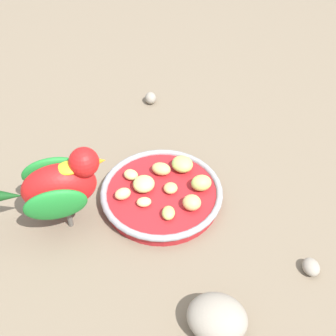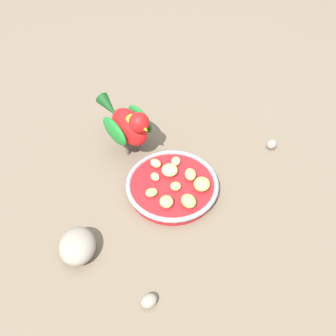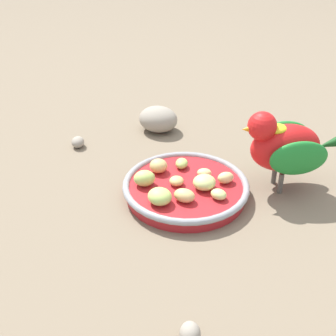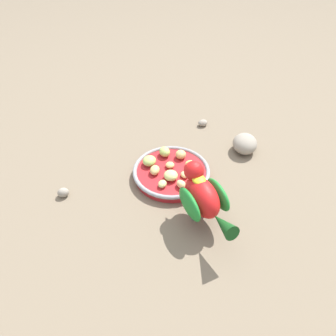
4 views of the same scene
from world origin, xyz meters
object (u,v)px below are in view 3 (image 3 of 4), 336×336
at_px(rock_large, 158,119).
at_px(apple_piece_8, 159,166).
at_px(apple_piece_0, 144,178).
at_px(apple_piece_5, 182,163).
at_px(pebble_1, 78,142).
at_px(apple_piece_1, 204,182).
at_px(parrot, 288,145).
at_px(apple_piece_6, 184,195).
at_px(pebble_0, 190,334).
at_px(apple_piece_3, 203,173).
at_px(apple_piece_7, 177,181).
at_px(apple_piece_2, 226,178).
at_px(apple_piece_4, 160,196).
at_px(feeding_bowl, 186,188).
at_px(apple_piece_9, 219,194).

bearing_deg(rock_large, apple_piece_8, 16.11).
xyz_separation_m(apple_piece_0, apple_piece_5, (-0.07, 0.05, -0.01)).
height_order(apple_piece_5, pebble_1, apple_piece_5).
relative_size(apple_piece_1, apple_piece_8, 1.22).
bearing_deg(apple_piece_1, parrot, 119.41).
xyz_separation_m(apple_piece_0, rock_large, (-0.24, -0.05, -0.01)).
height_order(apple_piece_5, apple_piece_8, apple_piece_8).
relative_size(apple_piece_6, pebble_0, 1.20).
bearing_deg(apple_piece_3, apple_piece_7, -44.74).
height_order(apple_piece_1, pebble_0, apple_piece_1).
distance_m(apple_piece_6, parrot, 0.19).
distance_m(apple_piece_3, apple_piece_5, 0.05).
bearing_deg(apple_piece_2, apple_piece_3, -104.59).
relative_size(apple_piece_1, apple_piece_2, 1.34).
distance_m(apple_piece_2, pebble_0, 0.31).
xyz_separation_m(apple_piece_3, apple_piece_4, (0.10, -0.05, 0.01)).
distance_m(feeding_bowl, apple_piece_4, 0.07).
distance_m(feeding_bowl, apple_piece_1, 0.04).
bearing_deg(parrot, apple_piece_1, 5.99).
bearing_deg(apple_piece_9, parrot, 133.75).
xyz_separation_m(apple_piece_0, apple_piece_9, (0.01, 0.13, -0.01)).
height_order(feeding_bowl, apple_piece_3, apple_piece_3).
distance_m(apple_piece_9, pebble_1, 0.34).
distance_m(apple_piece_5, pebble_0, 0.35).
height_order(apple_piece_1, apple_piece_5, apple_piece_1).
xyz_separation_m(apple_piece_4, parrot, (-0.13, 0.19, 0.05)).
height_order(apple_piece_0, pebble_0, apple_piece_0).
xyz_separation_m(feeding_bowl, apple_piece_3, (-0.03, 0.02, 0.01)).
relative_size(parrot, rock_large, 2.39).
distance_m(apple_piece_2, apple_piece_4, 0.13).
bearing_deg(apple_piece_6, pebble_0, 14.69).
bearing_deg(apple_piece_0, apple_piece_4, 42.04).
bearing_deg(apple_piece_1, rock_large, -147.54).
bearing_deg(parrot, apple_piece_6, 13.93).
relative_size(feeding_bowl, pebble_0, 7.35).
height_order(apple_piece_5, apple_piece_9, same).
bearing_deg(apple_piece_8, apple_piece_9, 65.26).
distance_m(feeding_bowl, rock_large, 0.25).
bearing_deg(pebble_0, parrot, 166.24).
relative_size(apple_piece_6, apple_piece_8, 1.11).
distance_m(parrot, rock_large, 0.32).
bearing_deg(rock_large, feeding_bowl, 26.63).
xyz_separation_m(apple_piece_6, apple_piece_7, (-0.04, -0.02, -0.00)).
height_order(apple_piece_2, apple_piece_6, apple_piece_6).
bearing_deg(feeding_bowl, parrot, 113.49).
height_order(apple_piece_3, apple_piece_7, same).
relative_size(apple_piece_2, apple_piece_4, 0.72).
relative_size(apple_piece_0, apple_piece_9, 1.36).
xyz_separation_m(apple_piece_2, apple_piece_5, (-0.03, -0.08, -0.00)).
xyz_separation_m(apple_piece_8, apple_piece_9, (0.05, 0.12, -0.00)).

